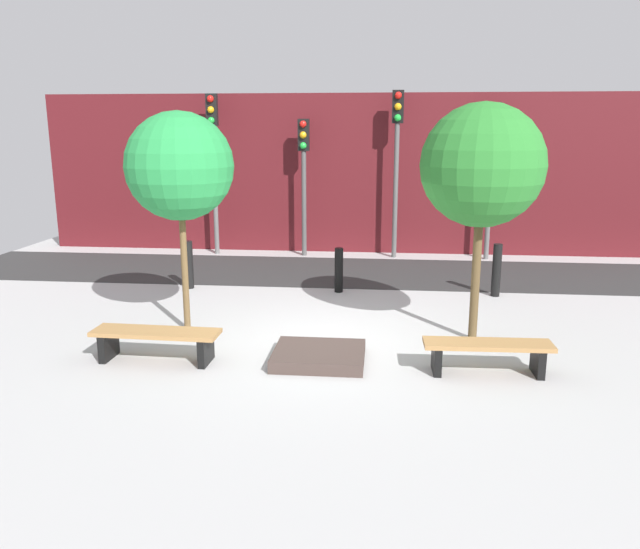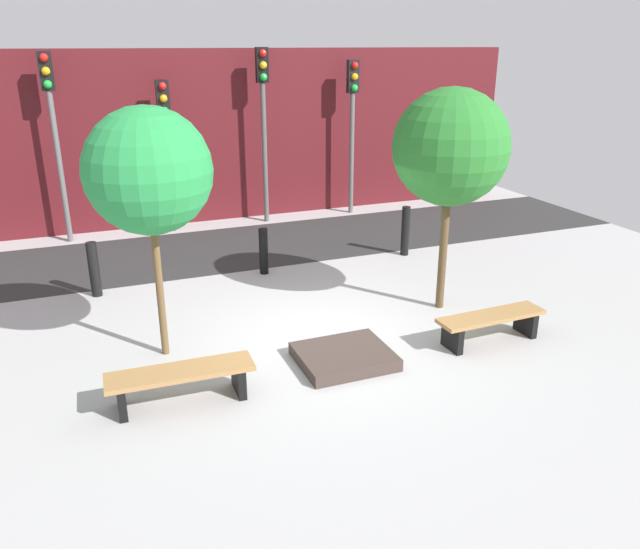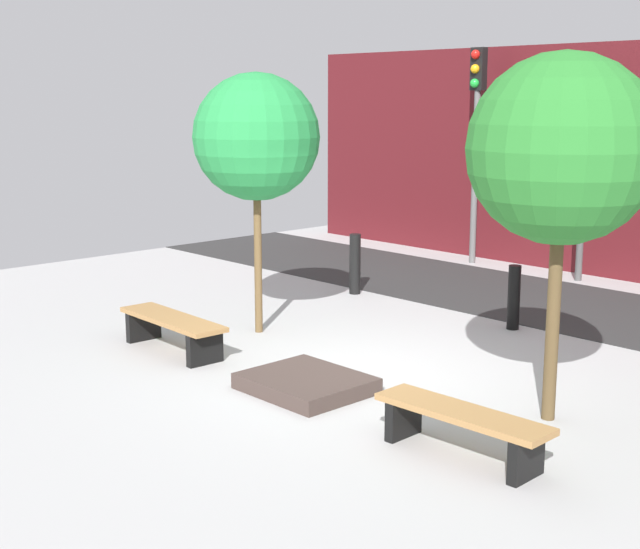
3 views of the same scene
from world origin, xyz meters
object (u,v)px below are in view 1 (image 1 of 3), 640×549
(bollard_left, at_px, (339,270))
(traffic_light_mid_east, at_px, (397,145))
(traffic_light_east, at_px, (492,153))
(bench_right, at_px, (487,351))
(traffic_light_west, at_px, (213,146))
(bollard_center, at_px, (496,270))
(planter_bed, at_px, (319,356))
(bollard_far_left, at_px, (189,265))
(bench_left, at_px, (156,339))
(tree_behind_right_bench, at_px, (482,166))
(tree_behind_left_bench, at_px, (179,167))
(traffic_light_mid_west, at_px, (304,162))

(bollard_left, xyz_separation_m, traffic_light_mid_east, (1.15, 3.59, 2.36))
(bollard_left, relative_size, traffic_light_east, 0.24)
(traffic_light_east, bearing_deg, bollard_left, -133.94)
(bench_right, height_order, traffic_light_west, traffic_light_west)
(bollard_left, bearing_deg, bollard_center, 0.00)
(planter_bed, distance_m, traffic_light_west, 8.64)
(bollard_far_left, relative_size, bollard_center, 0.95)
(bench_left, distance_m, bollard_center, 6.73)
(planter_bed, bearing_deg, bench_right, -5.01)
(tree_behind_right_bench, xyz_separation_m, bollard_far_left, (-5.36, 2.66, -2.18))
(tree_behind_right_bench, bearing_deg, bollard_center, 73.39)
(tree_behind_left_bench, height_order, bollard_far_left, tree_behind_left_bench)
(tree_behind_left_bench, distance_m, bollard_center, 6.35)
(tree_behind_left_bench, distance_m, bollard_far_left, 3.51)
(bollard_left, bearing_deg, tree_behind_left_bench, -130.62)
(bench_left, relative_size, traffic_light_east, 0.47)
(bench_right, distance_m, tree_behind_right_bench, 2.74)
(bench_left, bearing_deg, bollard_far_left, 102.87)
(tree_behind_right_bench, distance_m, traffic_light_mid_west, 7.13)
(tree_behind_right_bench, xyz_separation_m, bollard_center, (0.79, 2.66, -2.15))
(bollard_center, bearing_deg, traffic_light_mid_east, 118.23)
(bollard_far_left, distance_m, traffic_light_west, 4.27)
(traffic_light_east, bearing_deg, traffic_light_west, 180.00)
(tree_behind_right_bench, bearing_deg, traffic_light_east, 79.37)
(planter_bed, xyz_separation_m, bollard_center, (3.08, 3.86, 0.43))
(bollard_left, relative_size, traffic_light_mid_east, 0.22)
(planter_bed, bearing_deg, traffic_light_mid_west, 98.80)
(bench_left, distance_m, traffic_light_west, 8.11)
(bollard_far_left, xyz_separation_m, traffic_light_mid_west, (1.93, 3.59, 1.89))
(tree_behind_right_bench, xyz_separation_m, traffic_light_mid_west, (-3.44, 6.25, -0.29))
(tree_behind_right_bench, height_order, bollard_left, tree_behind_right_bench)
(tree_behind_left_bench, bearing_deg, tree_behind_right_bench, 0.00)
(planter_bed, distance_m, traffic_light_mid_west, 7.87)
(bench_left, distance_m, traffic_light_mid_west, 8.00)
(traffic_light_mid_east, relative_size, traffic_light_east, 1.08)
(tree_behind_right_bench, relative_size, bollard_center, 3.47)
(bollard_far_left, bearing_deg, traffic_light_mid_east, 40.30)
(bollard_left, xyz_separation_m, bollard_center, (3.08, 0.00, 0.07))
(tree_behind_left_bench, relative_size, bollard_far_left, 3.55)
(tree_behind_right_bench, distance_m, traffic_light_west, 8.48)
(bollard_far_left, bearing_deg, bollard_center, 0.00)
(planter_bed, distance_m, traffic_light_east, 8.59)
(tree_behind_left_bench, distance_m, traffic_light_west, 6.36)
(bollard_center, bearing_deg, bench_left, -142.87)
(tree_behind_right_bench, bearing_deg, planter_bed, -152.34)
(traffic_light_mid_west, relative_size, traffic_light_mid_east, 0.84)
(traffic_light_mid_east, bearing_deg, tree_behind_right_bench, -79.74)
(planter_bed, xyz_separation_m, traffic_light_east, (3.46, 7.44, 2.54))
(bench_left, height_order, bench_right, bench_left)
(planter_bed, height_order, traffic_light_mid_east, traffic_light_mid_east)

